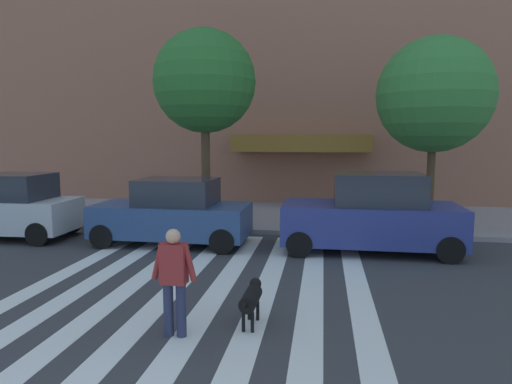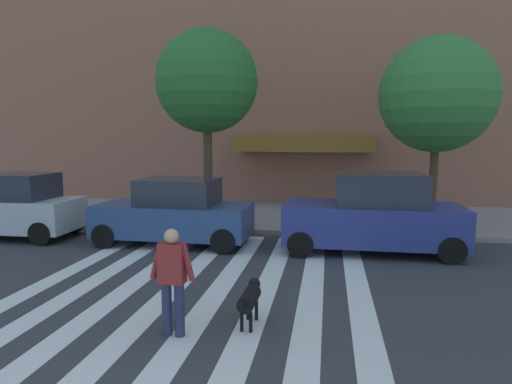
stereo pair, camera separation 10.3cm
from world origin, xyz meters
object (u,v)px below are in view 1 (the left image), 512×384
Objects in this scene: parked_car_near_curb at (1,207)px; dog_on_leash at (251,298)px; pedestrian_dog_walker at (174,276)px; street_tree_middle at (434,95)px; street_tree_nearest at (205,82)px; parked_car_third_in_line at (372,215)px; parked_car_behind_first at (173,213)px.

parked_car_near_curb is 4.17× the size of dog_on_leash.
street_tree_middle is at bearing 57.28° from pedestrian_dog_walker.
street_tree_nearest is at bearing 110.08° from dog_on_leash.
parked_car_behind_first is at bearing -179.99° from parked_car_third_in_line.
parked_car_behind_first is at bearing -98.02° from street_tree_nearest.
parked_car_behind_first is 4.03× the size of dog_on_leash.
street_tree_nearest is 8.99m from pedestrian_dog_walker.
dog_on_leash is at bearing -115.06° from parked_car_third_in_line.
parked_car_third_in_line is 0.72× the size of street_tree_nearest.
street_tree_middle is (7.50, 2.97, 3.41)m from parked_car_behind_first.
street_tree_nearest is at bearing 81.98° from parked_car_behind_first.
street_tree_middle is 5.53× the size of dog_on_leash.
street_tree_nearest reaches higher than parked_car_behind_first.
parked_car_near_curb is 9.77m from dog_on_leash.
pedestrian_dog_walker is 1.31m from dog_on_leash.
parked_car_near_curb is 5.31m from parked_car_behind_first.
street_tree_middle is at bearing 60.90° from dog_on_leash.
parked_car_near_curb is 0.75× the size of street_tree_middle.
parked_car_third_in_line is 4.92m from street_tree_middle.
street_tree_middle is 10.77m from pedestrian_dog_walker.
pedestrian_dog_walker is at bearing -78.40° from street_tree_nearest.
parked_car_third_in_line is at bearing 58.70° from pedestrian_dog_walker.
dog_on_leash is at bearing -69.92° from street_tree_nearest.
street_tree_nearest is 3.81× the size of pedestrian_dog_walker.
parked_car_third_in_line is at bearing 64.94° from dog_on_leash.
parked_car_third_in_line is 0.77× the size of street_tree_middle.
pedestrian_dog_walker is at bearing -151.31° from dog_on_leash.
pedestrian_dog_walker is at bearing -121.30° from parked_car_third_in_line.
dog_on_leash is at bearing -31.25° from parked_car_near_curb.
pedestrian_dog_walker is at bearing -70.79° from parked_car_behind_first.
parked_car_behind_first is (5.31, -0.00, -0.06)m from parked_car_near_curb.
dog_on_leash is (1.07, 0.58, -0.48)m from pedestrian_dog_walker.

